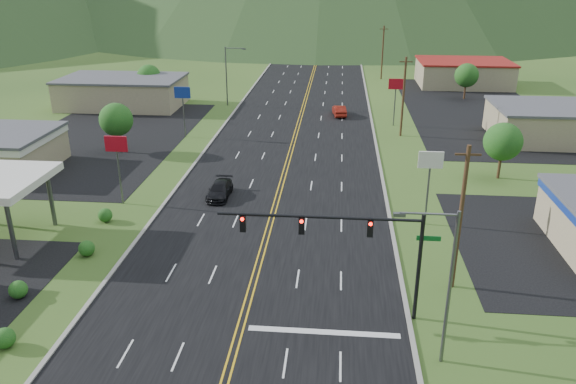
# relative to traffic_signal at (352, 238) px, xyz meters

# --- Properties ---
(traffic_signal) EXTENTS (13.10, 0.43, 7.00)m
(traffic_signal) POSITION_rel_traffic_signal_xyz_m (0.00, 0.00, 0.00)
(traffic_signal) COLOR black
(traffic_signal) RESTS_ON ground
(streetlight_east) EXTENTS (3.28, 0.25, 9.00)m
(streetlight_east) POSITION_rel_traffic_signal_xyz_m (4.70, -4.00, -0.15)
(streetlight_east) COLOR #59595E
(streetlight_east) RESTS_ON ground
(streetlight_west) EXTENTS (3.28, 0.25, 9.00)m
(streetlight_west) POSITION_rel_traffic_signal_xyz_m (-18.16, 56.00, -0.15)
(streetlight_west) COLOR #59595E
(streetlight_west) RESTS_ON ground
(building_west_far) EXTENTS (18.40, 11.40, 4.50)m
(building_west_far) POSITION_rel_traffic_signal_xyz_m (-34.48, 54.00, -3.07)
(building_west_far) COLOR tan
(building_west_far) RESTS_ON ground
(building_east_mid) EXTENTS (14.40, 11.40, 4.30)m
(building_east_mid) POSITION_rel_traffic_signal_xyz_m (25.52, 41.00, -3.17)
(building_east_mid) COLOR tan
(building_east_mid) RESTS_ON ground
(building_east_far) EXTENTS (16.40, 12.40, 4.50)m
(building_east_far) POSITION_rel_traffic_signal_xyz_m (21.52, 76.00, -3.07)
(building_east_far) COLOR tan
(building_east_far) RESTS_ON ground
(pole_sign_west_a) EXTENTS (2.00, 0.18, 6.40)m
(pole_sign_west_a) POSITION_rel_traffic_signal_xyz_m (-20.48, 16.00, -0.28)
(pole_sign_west_a) COLOR #59595E
(pole_sign_west_a) RESTS_ON ground
(pole_sign_west_b) EXTENTS (2.00, 0.18, 6.40)m
(pole_sign_west_b) POSITION_rel_traffic_signal_xyz_m (-20.48, 38.00, -0.28)
(pole_sign_west_b) COLOR #59595E
(pole_sign_west_b) RESTS_ON ground
(pole_sign_east_a) EXTENTS (2.00, 0.18, 6.40)m
(pole_sign_east_a) POSITION_rel_traffic_signal_xyz_m (6.52, 14.00, -0.28)
(pole_sign_east_a) COLOR #59595E
(pole_sign_east_a) RESTS_ON ground
(pole_sign_east_b) EXTENTS (2.00, 0.18, 6.40)m
(pole_sign_east_b) POSITION_rel_traffic_signal_xyz_m (6.52, 46.00, -0.28)
(pole_sign_east_b) COLOR #59595E
(pole_sign_east_b) RESTS_ON ground
(tree_west_a) EXTENTS (3.84, 3.84, 5.82)m
(tree_west_a) POSITION_rel_traffic_signal_xyz_m (-26.48, 31.00, -1.44)
(tree_west_a) COLOR #382314
(tree_west_a) RESTS_ON ground
(tree_west_b) EXTENTS (3.84, 3.84, 5.82)m
(tree_west_b) POSITION_rel_traffic_signal_xyz_m (-31.48, 58.00, -1.44)
(tree_west_b) COLOR #382314
(tree_west_b) RESTS_ON ground
(tree_east_a) EXTENTS (3.84, 3.84, 5.82)m
(tree_east_a) POSITION_rel_traffic_signal_xyz_m (15.52, 26.00, -1.44)
(tree_east_a) COLOR #382314
(tree_east_a) RESTS_ON ground
(tree_east_b) EXTENTS (3.84, 3.84, 5.82)m
(tree_east_b) POSITION_rel_traffic_signal_xyz_m (19.52, 64.00, -1.44)
(tree_east_b) COLOR #382314
(tree_east_b) RESTS_ON ground
(utility_pole_a) EXTENTS (1.60, 0.28, 10.00)m
(utility_pole_a) POSITION_rel_traffic_signal_xyz_m (7.02, 4.00, -0.20)
(utility_pole_a) COLOR #382314
(utility_pole_a) RESTS_ON ground
(utility_pole_b) EXTENTS (1.60, 0.28, 10.00)m
(utility_pole_b) POSITION_rel_traffic_signal_xyz_m (7.02, 41.00, -0.20)
(utility_pole_b) COLOR #382314
(utility_pole_b) RESTS_ON ground
(utility_pole_c) EXTENTS (1.60, 0.28, 10.00)m
(utility_pole_c) POSITION_rel_traffic_signal_xyz_m (7.02, 81.00, -0.20)
(utility_pole_c) COLOR #382314
(utility_pole_c) RESTS_ON ground
(utility_pole_d) EXTENTS (1.60, 0.28, 10.00)m
(utility_pole_d) POSITION_rel_traffic_signal_xyz_m (7.02, 121.00, -0.20)
(utility_pole_d) COLOR #382314
(utility_pole_d) RESTS_ON ground
(car_dark_mid) EXTENTS (1.95, 4.75, 1.38)m
(car_dark_mid) POSITION_rel_traffic_signal_xyz_m (-11.90, 18.31, -4.64)
(car_dark_mid) COLOR black
(car_dark_mid) RESTS_ON ground
(car_red_far) EXTENTS (2.23, 4.78, 1.52)m
(car_red_far) POSITION_rel_traffic_signal_xyz_m (-0.92, 50.74, -4.57)
(car_red_far) COLOR maroon
(car_red_far) RESTS_ON ground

